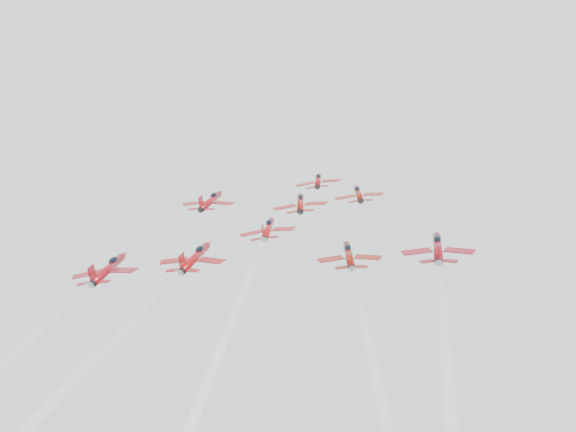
# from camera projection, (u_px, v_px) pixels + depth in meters

# --- Properties ---
(jet_lead) EXTENTS (9.28, 11.64, 8.21)m
(jet_lead) POSITION_uv_depth(u_px,v_px,m) (318.00, 180.00, 145.49)
(jet_lead) COLOR #A81010
(jet_row2_left) EXTENTS (10.38, 13.01, 9.18)m
(jet_row2_left) POSITION_uv_depth(u_px,v_px,m) (211.00, 200.00, 137.04)
(jet_row2_left) COLOR #A60F19
(jet_row2_center) EXTENTS (10.00, 12.54, 8.85)m
(jet_row2_center) POSITION_uv_depth(u_px,v_px,m) (301.00, 203.00, 130.24)
(jet_row2_center) COLOR #AB1510
(jet_row2_right) EXTENTS (9.17, 11.50, 8.11)m
(jet_row2_right) POSITION_uv_depth(u_px,v_px,m) (359.00, 193.00, 133.14)
(jet_row2_right) COLOR #A1200F
(jet_center) EXTENTS (9.26, 84.23, 57.27)m
(jet_center) POSITION_uv_depth(u_px,v_px,m) (204.00, 362.00, 74.15)
(jet_center) COLOR #AE1012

